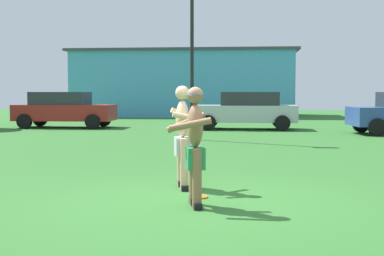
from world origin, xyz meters
The scene contains 8 objects.
ground_plane centered at (0.00, 0.00, 0.00)m, with size 80.00×80.00×0.00m, color #2D6628.
player_with_cap centered at (0.00, -0.27, 0.91)m, with size 0.68×0.59×1.67m.
player_in_gray centered at (-0.33, 1.15, 0.90)m, with size 0.68×0.77×1.69m.
frisbee centered at (-0.01, 0.35, 0.01)m, with size 0.28×0.28×0.03m, color orange.
car_red_mid_lot centered at (-7.31, 15.65, 0.82)m, with size 4.30×2.02×1.58m.
car_silver_far_end centered at (0.73, 15.39, 0.82)m, with size 4.31×2.05×1.58m.
lamp_post centered at (-1.07, 10.21, 3.48)m, with size 0.60×0.24×5.67m.
outbuilding_behind_lot centered at (-3.29, 28.32, 2.13)m, with size 14.41×6.99×4.25m.
Camera 1 is at (0.69, -7.71, 1.60)m, focal length 50.82 mm.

